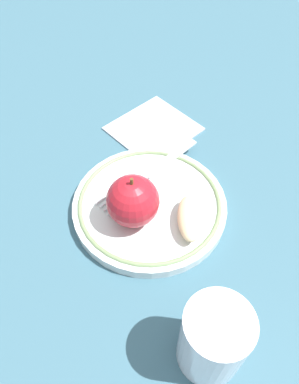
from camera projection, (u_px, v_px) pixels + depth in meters
The scene contains 7 objects.
ground_plane at pixel (143, 199), 0.53m from camera, with size 2.00×2.00×0.00m, color #355C6D.
plate at pixel (150, 205), 0.51m from camera, with size 0.21×0.21×0.02m.
apple_red_whole at pixel (133, 201), 0.46m from camera, with size 0.07×0.07×0.07m.
apple_slice_front at pixel (189, 218), 0.47m from camera, with size 0.07×0.03×0.02m, color beige.
fork at pixel (154, 170), 0.53m from camera, with size 0.18×0.09×0.00m.
drinking_glass at pixel (213, 340), 0.36m from camera, with size 0.07×0.07×0.10m, color white.
napkin_folded at pixel (153, 128), 0.61m from camera, with size 0.12×0.12×0.01m, color silver.
Camera 1 is at (0.30, 0.12, 0.42)m, focal length 35.00 mm.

